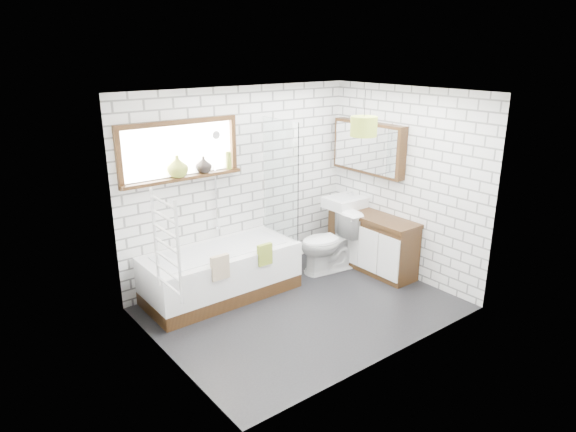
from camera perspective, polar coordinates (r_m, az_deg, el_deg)
floor at (r=6.21m, az=1.70°, el=-10.21°), size 3.40×2.60×0.01m
ceiling at (r=5.48m, az=1.95°, el=13.55°), size 3.40×2.60×0.01m
wall_back at (r=6.73m, az=-5.27°, el=3.53°), size 3.40×0.01×2.50m
wall_front at (r=4.84m, az=11.70°, el=-2.74°), size 3.40×0.01×2.50m
wall_left at (r=4.87m, az=-13.88°, el=-2.77°), size 0.01×2.60×2.50m
wall_right at (r=6.89m, az=12.85°, el=3.48°), size 0.01×2.60×2.50m
window at (r=6.17m, az=-11.89°, el=7.10°), size 1.52×0.16×0.68m
towel_radiator at (r=4.90m, az=-13.36°, el=-3.21°), size 0.06×0.52×1.00m
mirror_cabinet at (r=7.13m, az=8.92°, el=7.50°), size 0.16×1.20×0.70m
shower_riser at (r=6.47m, az=-8.07°, el=3.73°), size 0.02×0.02×1.30m
bathtub at (r=6.42m, az=-7.42°, el=-6.26°), size 1.88×0.83×0.61m
shower_screen at (r=6.56m, az=-0.84°, el=4.18°), size 0.02×0.72×1.50m
towel_green at (r=6.17m, az=-2.60°, el=-4.30°), size 0.19×0.05×0.27m
towel_beige at (r=5.86m, az=-7.56°, el=-5.68°), size 0.22×0.06×0.29m
vanity at (r=7.18m, az=9.28°, el=-2.88°), size 0.44×1.37×0.78m
basin at (r=7.32m, az=6.30°, el=1.52°), size 0.51×0.45×0.15m
tap at (r=7.42m, az=7.20°, el=2.10°), size 0.03×0.03×0.15m
toilet at (r=7.03m, az=4.55°, el=-2.95°), size 0.59×0.88×0.83m
vase_olive at (r=6.16m, az=-12.16°, el=5.24°), size 0.33×0.33×0.26m
vase_dark at (r=6.31m, az=-9.34°, el=5.47°), size 0.25×0.25×0.20m
bottle at (r=6.48m, az=-6.59°, el=5.99°), size 0.09×0.09×0.22m
pendant at (r=5.95m, az=8.42°, el=9.82°), size 0.30×0.30×0.22m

